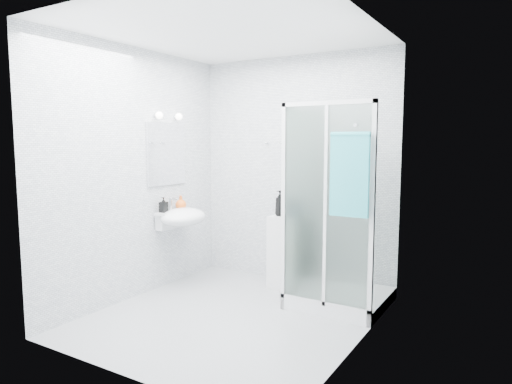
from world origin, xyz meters
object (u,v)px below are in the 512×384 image
Objects in this scene: shower_enclosure at (330,261)px; hand_towel at (350,173)px; wall_basin at (181,217)px; soap_dispenser_orange at (181,202)px; shampoo_bottle_b at (292,206)px; shampoo_bottle_a at (280,203)px; storage_cabinet at (287,252)px; soap_dispenser_black at (164,205)px.

shower_enclosure reaches higher than hand_towel.
soap_dispenser_orange is (-0.10, 0.11, 0.15)m from wall_basin.
hand_towel is at bearing -36.77° from shampoo_bottle_b.
wall_basin is at bearing -149.62° from shampoo_bottle_a.
shower_enclosure is 1.83m from soap_dispenser_orange.
shampoo_bottle_a is 1.14m from soap_dispenser_orange.
soap_dispenser_orange is at bearing -173.43° from shower_enclosure.
hand_towel is 4.59× the size of soap_dispenser_orange.
hand_towel reaches higher than storage_cabinet.
shower_enclosure is 1.72m from wall_basin.
shower_enclosure is 1.90m from soap_dispenser_black.
shower_enclosure is 2.46× the size of storage_cabinet.
soap_dispenser_black is at bearing -178.32° from hand_towel.
hand_towel is 2.59× the size of shampoo_bottle_a.
shampoo_bottle_a is 1.29m from soap_dispenser_black.
storage_cabinet is at bearing 32.57° from soap_dispenser_black.
shampoo_bottle_a reaches higher than wall_basin.
shampoo_bottle_b is at bearing 30.44° from soap_dispenser_black.
hand_towel reaches higher than soap_dispenser_orange.
shampoo_bottle_a is at bearing 22.89° from soap_dispenser_orange.
wall_basin is 0.21m from soap_dispenser_orange.
shower_enclosure is 0.90m from shampoo_bottle_a.
shower_enclosure is at bearing 10.81° from wall_basin.
shampoo_bottle_a reaches higher than soap_dispenser_black.
shampoo_bottle_b reaches higher than soap_dispenser_orange.
storage_cabinet is 4.82× the size of soap_dispenser_black.
shampoo_bottle_a reaches higher than shampoo_bottle_b.
hand_towel is 1.18m from shampoo_bottle_b.
hand_towel is (0.32, -0.40, 0.92)m from shower_enclosure.
hand_towel is at bearing 1.68° from soap_dispenser_black.
wall_basin is at bearing -144.81° from storage_cabinet.
shampoo_bottle_b reaches higher than soap_dispenser_black.
hand_towel reaches higher than soap_dispenser_black.
soap_dispenser_orange is (-1.13, -0.48, 0.54)m from storage_cabinet.
storage_cabinet is 1.10× the size of hand_towel.
soap_dispenser_orange reaches higher than wall_basin.
shampoo_bottle_a reaches higher than soap_dispenser_orange.
wall_basin is 1.11m from shampoo_bottle_a.
hand_towel is (0.94, -0.67, 0.96)m from storage_cabinet.
shampoo_bottle_b is 1.42m from soap_dispenser_black.
soap_dispenser_black is (-0.12, -0.15, 0.15)m from wall_basin.
shampoo_bottle_a is 1.69× the size of soap_dispenser_black.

